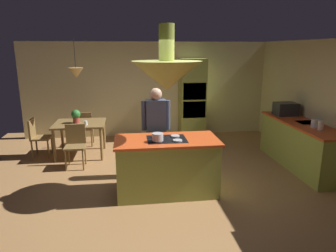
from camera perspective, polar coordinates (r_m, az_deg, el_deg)
The scene contains 19 objects.
ground at distance 5.54m, azimuth -0.50°, elevation -11.14°, with size 8.16×8.16×0.00m, color #9E7042.
wall_back at distance 8.51m, azimuth -3.34°, elevation 6.77°, with size 6.80×0.10×2.55m, color beige.
wall_right at distance 6.70m, azimuth 27.84°, elevation 3.13°, with size 0.10×7.20×2.55m, color beige.
kitchen_island at distance 5.17m, azimuth -0.24°, elevation -7.36°, with size 1.70×0.87×0.95m.
counter_run_right at distance 6.82m, azimuth 23.32°, elevation -3.14°, with size 0.73×2.38×0.93m.
oven_tower at distance 8.30m, azimuth 4.51°, elevation 5.04°, with size 0.66×0.62×2.12m.
dining_table at distance 7.16m, azimuth -16.03°, elevation -0.15°, with size 1.10×0.95×0.76m.
person_at_island at distance 5.67m, azimuth -2.23°, elevation -0.13°, with size 0.53×0.22×1.68m.
range_hood at distance 4.82m, azimuth -0.26°, elevation 9.63°, with size 1.10×1.10×1.00m.
pendant_light_over_table at distance 6.98m, azimuth -16.71°, elevation 9.42°, with size 0.32×0.32×0.82m.
chair_facing_island at distance 6.54m, azimuth -16.80°, elevation -3.00°, with size 0.40×0.40×0.87m.
chair_by_back_wall at distance 7.87m, azimuth -15.24°, elevation -0.04°, with size 0.40×0.40×0.87m.
chair_at_corner at distance 7.40m, azimuth -23.08°, elevation -1.58°, with size 0.40×0.40×0.87m.
potted_plant_on_table at distance 7.10m, azimuth -16.70°, elevation 1.86°, with size 0.20×0.20×0.30m.
cup_on_table at distance 6.88m, azimuth -15.01°, elevation 0.55°, with size 0.07×0.07×0.09m, color white.
canister_flour at distance 6.21m, azimuth 26.48°, elevation 0.10°, with size 0.10×0.10×0.17m, color silver.
canister_sugar at distance 6.35m, azimuth 25.58°, elevation 0.42°, with size 0.13×0.13×0.15m, color silver.
microwave_on_counter at distance 7.27m, azimuth 20.99°, elevation 2.96°, with size 0.46×0.36×0.28m, color #232326.
cooking_pot_on_cooktop at distance 4.85m, azimuth -1.93°, elevation -2.04°, with size 0.18×0.18×0.12m, color #B2B2B7.
Camera 1 is at (-0.60, -4.97, 2.37)m, focal length 32.86 mm.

